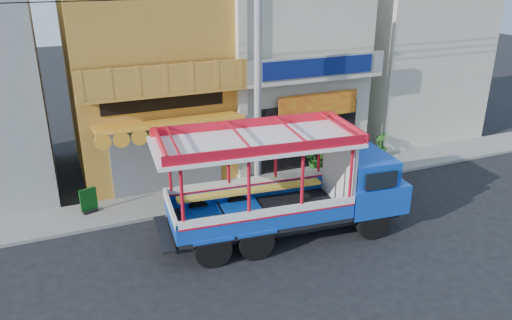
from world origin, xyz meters
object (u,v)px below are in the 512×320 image
(green_sign, at_px, (89,202))
(potted_plant_b, at_px, (323,161))
(songthaew_truck, at_px, (301,183))
(utility_pole, at_px, (262,65))
(potted_plant_a, at_px, (315,160))
(potted_plant_c, at_px, (380,145))

(green_sign, distance_m, potted_plant_b, 9.48)
(green_sign, bearing_deg, potted_plant_b, 0.44)
(songthaew_truck, bearing_deg, green_sign, 147.82)
(utility_pole, distance_m, songthaew_truck, 4.45)
(utility_pole, distance_m, potted_plant_a, 5.46)
(utility_pole, relative_size, green_sign, 30.83)
(potted_plant_c, bearing_deg, potted_plant_b, -73.95)
(potted_plant_b, height_order, potted_plant_c, potted_plant_c)
(utility_pole, xyz_separation_m, potted_plant_a, (2.97, 1.12, -4.44))
(songthaew_truck, bearing_deg, potted_plant_a, 55.20)
(songthaew_truck, height_order, potted_plant_a, songthaew_truck)
(songthaew_truck, relative_size, potted_plant_b, 8.89)
(songthaew_truck, xyz_separation_m, green_sign, (-6.28, 3.95, -1.28))
(utility_pole, relative_size, potted_plant_a, 29.84)
(potted_plant_c, bearing_deg, songthaew_truck, -46.52)
(green_sign, xyz_separation_m, potted_plant_b, (9.48, 0.07, 0.07))
(potted_plant_a, bearing_deg, green_sign, 152.43)
(songthaew_truck, relative_size, potted_plant_a, 8.63)
(potted_plant_b, xyz_separation_m, potted_plant_c, (3.16, 0.41, 0.10))
(utility_pole, relative_size, potted_plant_c, 25.29)
(potted_plant_a, relative_size, potted_plant_b, 1.03)
(green_sign, distance_m, potted_plant_c, 12.65)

